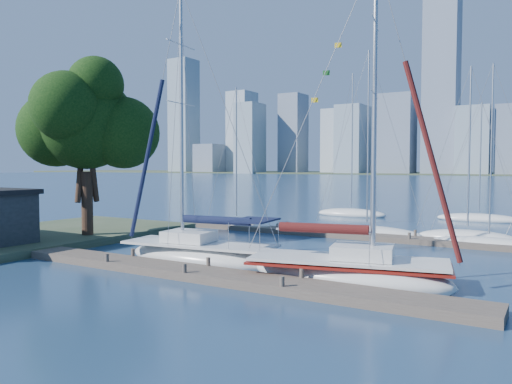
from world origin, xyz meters
The scene contains 13 objects.
ground centered at (0.00, 0.00, 0.00)m, with size 700.00×700.00×0.00m, color navy.
near_dock centered at (0.00, 0.00, 0.20)m, with size 26.00×2.00×0.40m, color #473C34.
far_dock centered at (2.00, 16.00, 0.18)m, with size 30.00×1.80×0.36m, color #473C34.
shore centered at (-17.00, 3.00, 0.25)m, with size 12.00×22.00×0.50m, color #38472D.
tree centered at (-13.16, 4.81, 8.38)m, with size 9.14×8.35×12.37m.
sailboat_navy centered at (-2.14, 2.96, 1.17)m, with size 9.38×3.96×15.39m.
sailboat_maroon centered at (6.43, 2.68, 1.10)m, with size 9.76×4.99×14.88m.
bg_boat_0 centered at (-8.65, 16.51, 0.26)m, with size 6.93×3.22×12.10m.
bg_boat_2 centered at (2.20, 17.85, 0.27)m, with size 8.25×2.31×14.09m.
bg_boat_3 centered at (9.11, 18.69, 0.27)m, with size 6.96×3.40×12.39m.
bg_boat_4 centered at (10.71, 16.51, 0.23)m, with size 7.56×2.63×11.97m.
bg_boat_6 centered at (-3.91, 31.07, 0.30)m, with size 7.62×5.21×15.09m.
bg_boat_7 centered at (8.13, 32.71, 0.24)m, with size 7.87×3.61×11.47m.
Camera 1 is at (14.30, -18.33, 5.22)m, focal length 35.00 mm.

